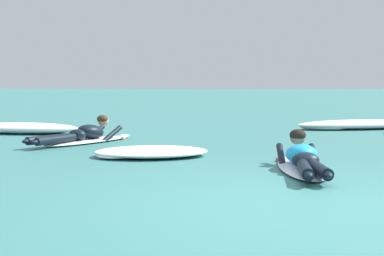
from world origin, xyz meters
TOP-DOWN VIEW (x-y plane):
  - ground_plane at (0.00, 10.00)m, footprint 120.00×120.00m
  - surfer_near at (0.22, 1.99)m, footprint 0.67×2.60m
  - surfer_far at (-3.42, 5.13)m, footprint 1.57×2.53m
  - whitewater_mid_left at (-1.91, 3.30)m, footprint 1.94×1.54m
  - whitewater_mid_right at (2.19, 8.86)m, footprint 3.24×1.90m
  - whitewater_back at (-5.26, 7.02)m, footprint 2.58×1.16m

SIDE VIEW (x-z plane):
  - ground_plane at x=0.00m, z-range 0.00..0.00m
  - whitewater_mid_left at x=-1.91m, z-range 0.00..0.14m
  - whitewater_mid_right at x=2.19m, z-range -0.01..0.21m
  - whitewater_back at x=-5.26m, z-range -0.01..0.23m
  - surfer_near at x=0.22m, z-range -0.13..0.40m
  - surfer_far at x=-3.42m, z-range -0.14..0.41m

